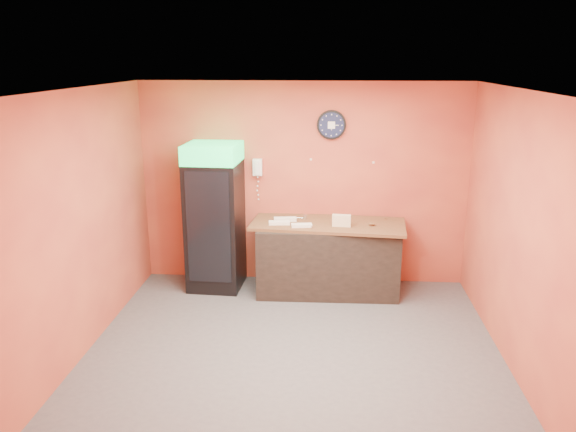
{
  "coord_description": "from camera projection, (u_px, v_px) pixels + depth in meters",
  "views": [
    {
      "loc": [
        0.35,
        -5.59,
        3.11
      ],
      "look_at": [
        -0.11,
        0.6,
        1.34
      ],
      "focal_mm": 35.0,
      "sensor_mm": 36.0,
      "label": 1
    }
  ],
  "objects": [
    {
      "name": "wall_clock",
      "position": [
        331.0,
        125.0,
        7.49
      ],
      "size": [
        0.39,
        0.06,
        0.39
      ],
      "color": "black",
      "rests_on": "back_wall"
    },
    {
      "name": "wall_phone",
      "position": [
        258.0,
        167.0,
        7.7
      ],
      "size": [
        0.13,
        0.11,
        0.23
      ],
      "color": "white",
      "rests_on": "back_wall"
    },
    {
      "name": "ceiling",
      "position": [
        295.0,
        89.0,
        5.47
      ],
      "size": [
        4.5,
        4.0,
        0.02
      ],
      "primitive_type": "cube",
      "color": "white",
      "rests_on": "back_wall"
    },
    {
      "name": "wrapped_sandwich_right",
      "position": [
        285.0,
        219.0,
        7.55
      ],
      "size": [
        0.31,
        0.16,
        0.04
      ],
      "primitive_type": "cube",
      "rotation": [
        0.0,
        0.0,
        0.14
      ],
      "color": "white",
      "rests_on": "butcher_paper"
    },
    {
      "name": "wrapped_sandwich_left",
      "position": [
        279.0,
        223.0,
        7.39
      ],
      "size": [
        0.29,
        0.14,
        0.04
      ],
      "primitive_type": "cube",
      "rotation": [
        0.0,
        0.0,
        0.1
      ],
      "color": "white",
      "rests_on": "butcher_paper"
    },
    {
      "name": "floor",
      "position": [
        294.0,
        346.0,
        6.24
      ],
      "size": [
        4.5,
        4.5,
        0.0
      ],
      "primitive_type": "plane",
      "color": "#47474C",
      "rests_on": "ground"
    },
    {
      "name": "wrapped_sandwich_mid",
      "position": [
        302.0,
        225.0,
        7.28
      ],
      "size": [
        0.28,
        0.14,
        0.04
      ],
      "primitive_type": "cube",
      "rotation": [
        0.0,
        0.0,
        0.14
      ],
      "color": "white",
      "rests_on": "butcher_paper"
    },
    {
      "name": "butcher_paper",
      "position": [
        328.0,
        224.0,
        7.47
      ],
      "size": [
        2.09,
        1.01,
        0.04
      ],
      "primitive_type": "cube",
      "rotation": [
        0.0,
        0.0,
        -0.09
      ],
      "color": "brown",
      "rests_on": "prep_counter"
    },
    {
      "name": "kitchen_tool",
      "position": [
        305.0,
        217.0,
        7.64
      ],
      "size": [
        0.05,
        0.05,
        0.05
      ],
      "primitive_type": "cylinder",
      "color": "silver",
      "rests_on": "butcher_paper"
    },
    {
      "name": "right_wall",
      "position": [
        515.0,
        231.0,
        5.7
      ],
      "size": [
        0.02,
        4.0,
        2.8
      ],
      "primitive_type": "cube",
      "color": "#D15F3B",
      "rests_on": "floor"
    },
    {
      "name": "back_wall",
      "position": [
        303.0,
        184.0,
        7.77
      ],
      "size": [
        4.5,
        0.02,
        2.8
      ],
      "primitive_type": "cube",
      "color": "#D15F3B",
      "rests_on": "floor"
    },
    {
      "name": "prep_counter",
      "position": [
        327.0,
        258.0,
        7.61
      ],
      "size": [
        1.88,
        0.87,
        0.93
      ],
      "primitive_type": "cube",
      "rotation": [
        0.0,
        0.0,
        0.02
      ],
      "color": "black",
      "rests_on": "floor"
    },
    {
      "name": "sub_roll_stack",
      "position": [
        342.0,
        221.0,
        7.29
      ],
      "size": [
        0.25,
        0.1,
        0.15
      ],
      "rotation": [
        0.0,
        0.0,
        -0.08
      ],
      "color": "beige",
      "rests_on": "butcher_paper"
    },
    {
      "name": "left_wall",
      "position": [
        85.0,
        222.0,
        6.01
      ],
      "size": [
        0.02,
        4.0,
        2.8
      ],
      "primitive_type": "cube",
      "color": "#D15F3B",
      "rests_on": "floor"
    },
    {
      "name": "beverage_cooler",
      "position": [
        215.0,
        219.0,
        7.59
      ],
      "size": [
        0.74,
        0.75,
        2.01
      ],
      "rotation": [
        0.0,
        0.0,
        -0.05
      ],
      "color": "black",
      "rests_on": "floor"
    }
  ]
}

